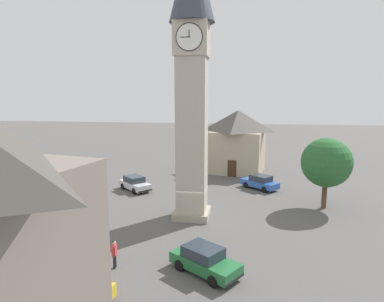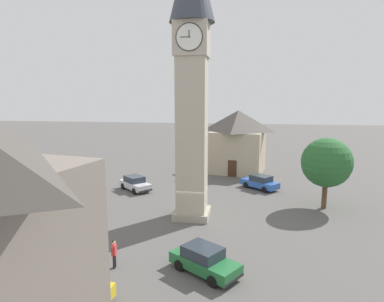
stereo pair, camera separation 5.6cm
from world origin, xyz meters
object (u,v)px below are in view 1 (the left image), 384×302
object	(u,v)px
car_white_side	(260,182)
building_shop_left	(238,141)
pedestrian	(114,252)
lamp_post	(96,202)
clock_tower	(192,54)
car_red_corner	(205,260)
car_silver_kerb	(70,289)
tree	(326,163)
car_blue_kerb	(135,183)

from	to	relation	value
car_white_side	building_shop_left	xyz separation A→B (m)	(2.65, -8.10, 3.42)
pedestrian	building_shop_left	world-z (taller)	building_shop_left
lamp_post	building_shop_left	bearing A→B (deg)	-106.86
clock_tower	car_red_corner	xyz separation A→B (m)	(-2.09, 8.62, -12.42)
building_shop_left	car_silver_kerb	bearing A→B (deg)	76.43
car_red_corner	tree	distance (m)	16.05
car_silver_kerb	tree	world-z (taller)	tree
pedestrian	building_shop_left	bearing A→B (deg)	-103.66
tree	pedestrian	bearing A→B (deg)	41.76
tree	lamp_post	xyz separation A→B (m)	(15.88, 12.22, -0.48)
clock_tower	lamp_post	bearing A→B (deg)	61.14
car_silver_kerb	building_shop_left	xyz separation A→B (m)	(-7.26, -30.08, 3.42)
car_white_side	tree	size ratio (longest dim) A/B	0.67
clock_tower	car_blue_kerb	world-z (taller)	clock_tower
car_red_corner	tree	bearing A→B (deg)	-126.27
car_blue_kerb	pedestrian	size ratio (longest dim) A/B	2.49
car_red_corner	building_shop_left	world-z (taller)	building_shop_left
car_red_corner	car_white_side	world-z (taller)	same
car_silver_kerb	pedestrian	world-z (taller)	pedestrian
car_red_corner	tree	size ratio (longest dim) A/B	0.69
car_white_side	tree	xyz separation A→B (m)	(-5.41, 5.50, 3.41)
pedestrian	building_shop_left	size ratio (longest dim) A/B	0.21
car_blue_kerb	tree	bearing A→B (deg)	171.30
building_shop_left	lamp_post	world-z (taller)	building_shop_left
lamp_post	car_blue_kerb	bearing A→B (deg)	-79.51
car_blue_kerb	car_white_side	size ratio (longest dim) A/B	0.99
pedestrian	clock_tower	bearing A→B (deg)	-109.39
car_red_corner	building_shop_left	bearing A→B (deg)	-92.66
car_silver_kerb	car_red_corner	world-z (taller)	same
car_blue_kerb	car_red_corner	bearing A→B (deg)	121.23
building_shop_left	lamp_post	distance (m)	26.98
car_blue_kerb	lamp_post	xyz separation A→B (m)	(-2.79, 15.08, 2.93)
car_silver_kerb	lamp_post	xyz separation A→B (m)	(0.56, -4.27, 2.93)
clock_tower	car_silver_kerb	xyz separation A→B (m)	(3.95, 12.46, -12.42)
car_silver_kerb	car_red_corner	bearing A→B (deg)	-147.55
building_shop_left	car_red_corner	bearing A→B (deg)	87.34
car_silver_kerb	lamp_post	distance (m)	5.21
lamp_post	car_red_corner	bearing A→B (deg)	176.31
car_white_side	car_blue_kerb	bearing A→B (deg)	11.25
building_shop_left	lamp_post	xyz separation A→B (m)	(7.82, 25.81, -0.49)
car_red_corner	lamp_post	xyz separation A→B (m)	(6.61, -0.43, 2.93)
clock_tower	pedestrian	bearing A→B (deg)	70.61
building_shop_left	lamp_post	size ratio (longest dim) A/B	1.46
car_blue_kerb	tree	world-z (taller)	tree
car_white_side	tree	bearing A→B (deg)	134.54
clock_tower	building_shop_left	size ratio (longest dim) A/B	2.74
car_red_corner	car_white_side	bearing A→B (deg)	-102.04
car_silver_kerb	building_shop_left	bearing A→B (deg)	-103.57
car_blue_kerb	pedestrian	distance (m)	16.36
car_blue_kerb	car_red_corner	size ratio (longest dim) A/B	0.96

